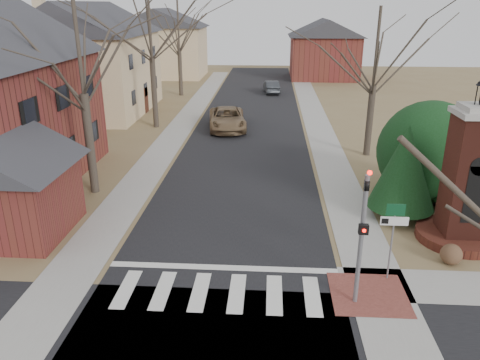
# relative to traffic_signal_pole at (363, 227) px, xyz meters

# --- Properties ---
(ground) EXTENTS (120.00, 120.00, 0.00)m
(ground) POSITION_rel_traffic_signal_pole_xyz_m (-4.30, -0.57, -2.59)
(ground) COLOR brown
(ground) RESTS_ON ground
(main_street) EXTENTS (8.00, 70.00, 0.01)m
(main_street) POSITION_rel_traffic_signal_pole_xyz_m (-4.30, 21.43, -2.58)
(main_street) COLOR black
(main_street) RESTS_ON ground
(crosswalk_zone) EXTENTS (8.00, 2.20, 0.02)m
(crosswalk_zone) POSITION_rel_traffic_signal_pole_xyz_m (-4.30, 0.23, -2.58)
(crosswalk_zone) COLOR silver
(crosswalk_zone) RESTS_ON ground
(stop_bar) EXTENTS (8.00, 0.35, 0.02)m
(stop_bar) POSITION_rel_traffic_signal_pole_xyz_m (-4.30, 1.73, -2.58)
(stop_bar) COLOR silver
(stop_bar) RESTS_ON ground
(sidewalk_right_main) EXTENTS (2.00, 60.00, 0.02)m
(sidewalk_right_main) POSITION_rel_traffic_signal_pole_xyz_m (0.90, 21.43, -2.58)
(sidewalk_right_main) COLOR gray
(sidewalk_right_main) RESTS_ON ground
(sidewalk_left) EXTENTS (2.00, 60.00, 0.02)m
(sidewalk_left) POSITION_rel_traffic_signal_pole_xyz_m (-9.50, 21.43, -2.58)
(sidewalk_left) COLOR gray
(sidewalk_left) RESTS_ON ground
(curb_apron) EXTENTS (2.40, 2.40, 0.02)m
(curb_apron) POSITION_rel_traffic_signal_pole_xyz_m (0.50, 0.43, -2.57)
(curb_apron) COLOR brown
(curb_apron) RESTS_ON ground
(traffic_signal_pole) EXTENTS (0.28, 0.41, 4.50)m
(traffic_signal_pole) POSITION_rel_traffic_signal_pole_xyz_m (0.00, 0.00, 0.00)
(traffic_signal_pole) COLOR slate
(traffic_signal_pole) RESTS_ON ground
(sign_post) EXTENTS (0.90, 0.07, 2.75)m
(sign_post) POSITION_rel_traffic_signal_pole_xyz_m (1.29, 1.41, -0.64)
(sign_post) COLOR slate
(sign_post) RESTS_ON ground
(brick_gate_monument) EXTENTS (3.20, 3.20, 6.47)m
(brick_gate_monument) POSITION_rel_traffic_signal_pole_xyz_m (4.70, 4.42, -0.42)
(brick_gate_monument) COLOR #502017
(brick_gate_monument) RESTS_ON ground
(house_stucco_left) EXTENTS (9.80, 12.80, 9.28)m
(house_stucco_left) POSITION_rel_traffic_signal_pole_xyz_m (-17.80, 26.42, 2.01)
(house_stucco_left) COLOR beige
(house_stucco_left) RESTS_ON ground
(garage_left) EXTENTS (4.80, 4.80, 4.29)m
(garage_left) POSITION_rel_traffic_signal_pole_xyz_m (-12.82, 3.92, -0.35)
(garage_left) COLOR maroon
(garage_left) RESTS_ON ground
(house_distant_left) EXTENTS (10.80, 8.80, 8.53)m
(house_distant_left) POSITION_rel_traffic_signal_pole_xyz_m (-16.31, 47.42, 1.66)
(house_distant_left) COLOR beige
(house_distant_left) RESTS_ON ground
(house_distant_right) EXTENTS (8.80, 8.80, 7.30)m
(house_distant_right) POSITION_rel_traffic_signal_pole_xyz_m (3.69, 47.42, 1.06)
(house_distant_right) COLOR maroon
(house_distant_right) RESTS_ON ground
(evergreen_near) EXTENTS (2.80, 2.80, 4.10)m
(evergreen_near) POSITION_rel_traffic_signal_pole_xyz_m (2.90, 6.43, -0.29)
(evergreen_near) COLOR #473D33
(evergreen_near) RESTS_ON ground
(evergreen_mid) EXTENTS (3.40, 3.40, 4.70)m
(evergreen_mid) POSITION_rel_traffic_signal_pole_xyz_m (6.20, 7.63, 0.01)
(evergreen_mid) COLOR #473D33
(evergreen_mid) RESTS_ON ground
(evergreen_mass) EXTENTS (4.80, 4.80, 4.80)m
(evergreen_mass) POSITION_rel_traffic_signal_pole_xyz_m (4.70, 8.93, -0.19)
(evergreen_mass) COLOR #113313
(evergreen_mass) RESTS_ON ground
(bare_tree_0) EXTENTS (8.05, 8.05, 11.15)m
(bare_tree_0) POSITION_rel_traffic_signal_pole_xyz_m (-11.30, 8.43, 5.11)
(bare_tree_0) COLOR #473D33
(bare_tree_0) RESTS_ON ground
(bare_tree_1) EXTENTS (8.40, 8.40, 11.64)m
(bare_tree_1) POSITION_rel_traffic_signal_pole_xyz_m (-11.30, 21.43, 5.44)
(bare_tree_1) COLOR #473D33
(bare_tree_1) RESTS_ON ground
(bare_tree_2) EXTENTS (7.35, 7.35, 10.19)m
(bare_tree_2) POSITION_rel_traffic_signal_pole_xyz_m (-11.80, 34.43, 4.44)
(bare_tree_2) COLOR #473D33
(bare_tree_2) RESTS_ON ground
(bare_tree_3) EXTENTS (7.00, 7.00, 9.70)m
(bare_tree_3) POSITION_rel_traffic_signal_pole_xyz_m (3.20, 15.43, 4.10)
(bare_tree_3) COLOR #473D33
(bare_tree_3) RESTS_ON ground
(pickup_truck) EXTENTS (3.25, 5.85, 1.55)m
(pickup_truck) POSITION_rel_traffic_signal_pole_xyz_m (-5.90, 21.09, -1.81)
(pickup_truck) COLOR olive
(pickup_truck) RESTS_ON ground
(distant_car) EXTENTS (1.81, 4.01, 1.28)m
(distant_car) POSITION_rel_traffic_signal_pole_xyz_m (-2.70, 36.24, -1.95)
(distant_car) COLOR #33373B
(distant_car) RESTS_ON ground
(dry_shrub_left) EXTENTS (0.76, 0.76, 0.76)m
(dry_shrub_left) POSITION_rel_traffic_signal_pole_xyz_m (3.76, 2.54, -2.21)
(dry_shrub_left) COLOR brown
(dry_shrub_left) RESTS_ON ground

